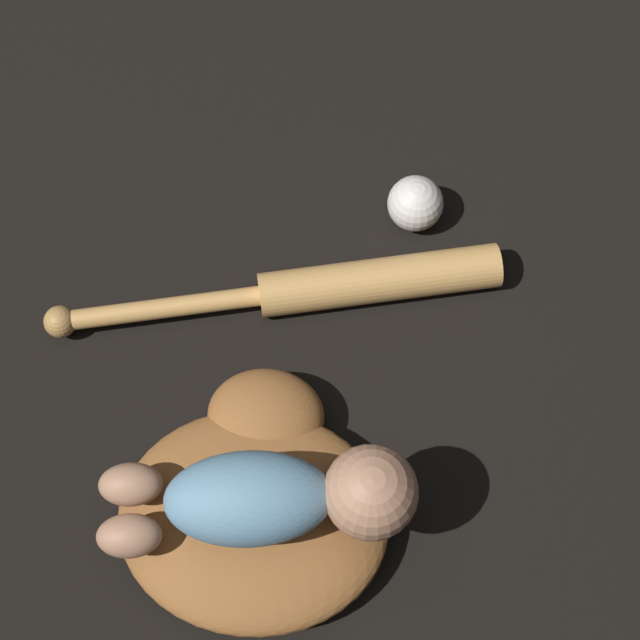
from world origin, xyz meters
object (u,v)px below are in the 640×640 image
Objects in this scene: baby_figure at (278,498)px; baseball_bat at (333,286)px; baseball at (415,203)px; baseball_glove at (256,501)px.

baseball_bat is at bearing 86.12° from baby_figure.
baby_figure is 0.47m from baseball.
baseball_glove reaches higher than baseball_bat.
baby_figure is (0.03, -0.02, 0.09)m from baseball_glove.
baseball is at bearing 54.77° from baseball_bat.
baseball_glove is 4.39× the size of baseball.
baseball_bat is 0.16m from baseball.
baseball is at bearing 71.06° from baseball_glove.
baseball_bat is 7.66× the size of baseball.
baseball is (0.09, 0.13, 0.01)m from baseball_bat.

